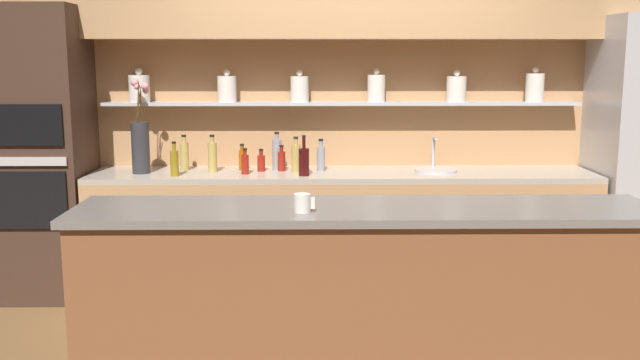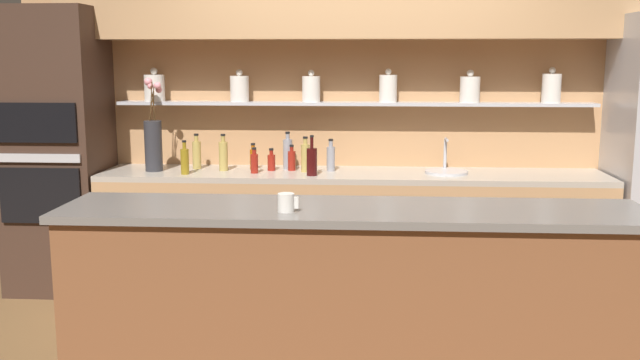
% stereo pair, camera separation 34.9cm
% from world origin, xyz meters
% --- Properties ---
extents(back_wall_unit, '(5.20, 0.44, 2.60)m').
position_xyz_m(back_wall_unit, '(-0.00, 1.53, 1.55)').
color(back_wall_unit, tan).
rests_on(back_wall_unit, ground_plane).
extents(back_counter_unit, '(3.68, 0.62, 0.92)m').
position_xyz_m(back_counter_unit, '(-0.04, 1.24, 0.46)').
color(back_counter_unit, tan).
rests_on(back_counter_unit, ground_plane).
extents(island_counter, '(2.90, 0.61, 1.02)m').
position_xyz_m(island_counter, '(0.00, -0.46, 0.51)').
color(island_counter, brown).
rests_on(island_counter, ground_plane).
extents(oven_tower, '(0.70, 0.64, 2.12)m').
position_xyz_m(oven_tower, '(-2.25, 1.24, 1.06)').
color(oven_tower, '#3D281E').
rests_on(oven_tower, ground_plane).
extents(flower_vase, '(0.14, 0.14, 0.68)m').
position_xyz_m(flower_vase, '(-1.50, 1.21, 1.14)').
color(flower_vase, '#2D2D33').
rests_on(flower_vase, back_counter_unit).
extents(sink_fixture, '(0.31, 0.31, 0.25)m').
position_xyz_m(sink_fixture, '(0.65, 1.25, 0.94)').
color(sink_fixture, '#B7B7BC').
rests_on(sink_fixture, back_counter_unit).
extents(bottle_sauce_0, '(0.06, 0.06, 0.17)m').
position_xyz_m(bottle_sauce_0, '(-0.64, 1.28, 0.99)').
color(bottle_sauce_0, maroon).
rests_on(bottle_sauce_0, back_counter_unit).
extents(bottle_spirit_1, '(0.07, 0.07, 0.28)m').
position_xyz_m(bottle_spirit_1, '(-0.52, 1.37, 1.04)').
color(bottle_spirit_1, gray).
rests_on(bottle_spirit_1, back_counter_unit).
extents(bottle_spirit_2, '(0.06, 0.06, 0.24)m').
position_xyz_m(bottle_spirit_2, '(-0.20, 1.29, 1.02)').
color(bottle_spirit_2, gray).
rests_on(bottle_spirit_2, back_counter_unit).
extents(bottle_wine_3, '(0.07, 0.07, 0.29)m').
position_xyz_m(bottle_wine_3, '(-0.32, 1.08, 1.02)').
color(bottle_wine_3, '#380C0C').
rests_on(bottle_wine_3, back_counter_unit).
extents(bottle_sauce_4, '(0.05, 0.05, 0.19)m').
position_xyz_m(bottle_sauce_4, '(-0.75, 1.15, 1.00)').
color(bottle_sauce_4, maroon).
rests_on(bottle_sauce_4, back_counter_unit).
extents(bottle_spirit_5, '(0.06, 0.06, 0.27)m').
position_xyz_m(bottle_spirit_5, '(-1.21, 1.33, 1.03)').
color(bottle_spirit_5, tan).
rests_on(bottle_spirit_5, back_counter_unit).
extents(bottle_spirit_6, '(0.07, 0.07, 0.27)m').
position_xyz_m(bottle_spirit_6, '(-0.99, 1.26, 1.04)').
color(bottle_spirit_6, tan).
rests_on(bottle_spirit_6, back_counter_unit).
extents(bottle_oil_7, '(0.06, 0.06, 0.25)m').
position_xyz_m(bottle_oil_7, '(-1.24, 1.07, 1.02)').
color(bottle_oil_7, olive).
rests_on(bottle_oil_7, back_counter_unit).
extents(bottle_sauce_8, '(0.06, 0.06, 0.19)m').
position_xyz_m(bottle_sauce_8, '(-0.49, 1.30, 1.00)').
color(bottle_sauce_8, maroon).
rests_on(bottle_sauce_8, back_counter_unit).
extents(bottle_spirit_9, '(0.06, 0.06, 0.26)m').
position_xyz_m(bottle_spirit_9, '(-0.38, 1.24, 1.03)').
color(bottle_spirit_9, tan).
rests_on(bottle_spirit_9, back_counter_unit).
extents(bottle_sauce_10, '(0.05, 0.05, 0.20)m').
position_xyz_m(bottle_sauce_10, '(-0.78, 1.34, 1.00)').
color(bottle_sauce_10, '#9E4C0A').
rests_on(bottle_sauce_10, back_counter_unit).
extents(coffee_mug, '(0.10, 0.08, 0.09)m').
position_xyz_m(coffee_mug, '(-0.31, -0.58, 1.06)').
color(coffee_mug, silver).
rests_on(coffee_mug, island_counter).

